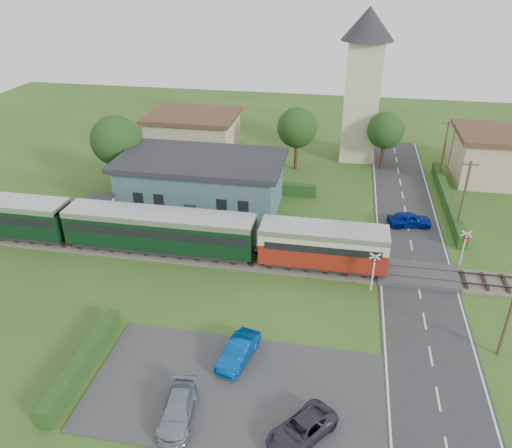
% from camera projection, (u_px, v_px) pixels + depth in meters
% --- Properties ---
extents(ground, '(120.00, 120.00, 0.00)m').
position_uv_depth(ground, '(288.00, 278.00, 39.14)').
color(ground, '#2D4C19').
extents(railway_track, '(76.00, 3.20, 0.49)m').
position_uv_depth(railway_track, '(291.00, 264.00, 40.82)').
color(railway_track, '#4C443D').
rests_on(railway_track, ground).
extents(road, '(6.00, 70.00, 0.05)m').
position_uv_depth(road, '(419.00, 292.00, 37.52)').
color(road, '#28282B').
rests_on(road, ground).
extents(car_park, '(17.00, 9.00, 0.08)m').
position_uv_depth(car_park, '(236.00, 391.00, 28.96)').
color(car_park, '#333335').
rests_on(car_park, ground).
extents(crossing_deck, '(6.20, 3.40, 0.45)m').
position_uv_depth(crossing_deck, '(417.00, 275.00, 39.16)').
color(crossing_deck, '#333335').
rests_on(crossing_deck, ground).
extents(platform, '(30.00, 3.00, 0.45)m').
position_uv_depth(platform, '(185.00, 233.00, 45.14)').
color(platform, gray).
rests_on(platform, ground).
extents(equipment_hut, '(2.30, 2.30, 2.55)m').
position_uv_depth(equipment_hut, '(101.00, 211.00, 45.70)').
color(equipment_hut, beige).
rests_on(equipment_hut, platform).
extents(station_building, '(16.00, 9.00, 5.30)m').
position_uv_depth(station_building, '(202.00, 183.00, 48.99)').
color(station_building, '#3A5556').
rests_on(station_building, ground).
extents(train, '(43.20, 2.90, 3.40)m').
position_uv_depth(train, '(124.00, 226.00, 42.13)').
color(train, '#232328').
rests_on(train, ground).
extents(church_tower, '(6.00, 6.00, 17.60)m').
position_uv_depth(church_tower, '(364.00, 75.00, 57.76)').
color(church_tower, beige).
rests_on(church_tower, ground).
extents(house_west, '(10.80, 8.80, 5.50)m').
position_uv_depth(house_west, '(194.00, 135.00, 61.88)').
color(house_west, tan).
rests_on(house_west, ground).
extents(house_east, '(8.80, 8.80, 5.50)m').
position_uv_depth(house_east, '(494.00, 155.00, 55.40)').
color(house_east, tan).
rests_on(house_east, ground).
extents(hedge_carpark, '(0.80, 9.00, 1.20)m').
position_uv_depth(hedge_carpark, '(83.00, 362.00, 30.22)').
color(hedge_carpark, '#193814').
rests_on(hedge_carpark, ground).
extents(hedge_roadside, '(0.80, 18.00, 1.20)m').
position_uv_depth(hedge_roadside, '(447.00, 200.00, 50.43)').
color(hedge_roadside, '#193814').
rests_on(hedge_roadside, ground).
extents(hedge_station, '(22.00, 0.80, 1.30)m').
position_uv_depth(hedge_station, '(214.00, 184.00, 53.86)').
color(hedge_station, '#193814').
rests_on(hedge_station, ground).
extents(tree_a, '(5.20, 5.20, 8.00)m').
position_uv_depth(tree_a, '(116.00, 141.00, 51.93)').
color(tree_a, '#332316').
rests_on(tree_a, ground).
extents(tree_b, '(4.60, 4.60, 7.34)m').
position_uv_depth(tree_b, '(297.00, 128.00, 57.01)').
color(tree_b, '#332316').
rests_on(tree_b, ground).
extents(tree_c, '(4.20, 4.20, 6.78)m').
position_uv_depth(tree_c, '(385.00, 131.00, 57.31)').
color(tree_c, '#332316').
rests_on(tree_c, ground).
extents(utility_pole_b, '(1.40, 0.22, 7.00)m').
position_uv_depth(utility_pole_b, '(511.00, 309.00, 29.94)').
color(utility_pole_b, '#473321').
rests_on(utility_pole_b, ground).
extents(utility_pole_c, '(1.40, 0.22, 7.00)m').
position_uv_depth(utility_pole_c, '(464.00, 197.00, 43.80)').
color(utility_pole_c, '#473321').
rests_on(utility_pole_c, ground).
extents(utility_pole_d, '(1.40, 0.22, 7.00)m').
position_uv_depth(utility_pole_d, '(444.00, 151.00, 54.20)').
color(utility_pole_d, '#473321').
rests_on(utility_pole_d, ground).
extents(crossing_signal_near, '(0.84, 0.28, 3.28)m').
position_uv_depth(crossing_signal_near, '(374.00, 266.00, 36.74)').
color(crossing_signal_near, silver).
rests_on(crossing_signal_near, ground).
extents(crossing_signal_far, '(0.84, 0.28, 3.28)m').
position_uv_depth(crossing_signal_far, '(465.00, 243.00, 39.75)').
color(crossing_signal_far, silver).
rests_on(crossing_signal_far, ground).
extents(streetlamp_west, '(0.30, 0.30, 5.15)m').
position_uv_depth(streetlamp_west, '(124.00, 142.00, 58.56)').
color(streetlamp_west, '#3F3F47').
rests_on(streetlamp_west, ground).
extents(streetlamp_east, '(0.30, 0.30, 5.15)m').
position_uv_depth(streetlamp_east, '(453.00, 143.00, 58.52)').
color(streetlamp_east, '#3F3F47').
rests_on(streetlamp_east, ground).
extents(car_on_road, '(4.25, 2.34, 1.37)m').
position_uv_depth(car_on_road, '(409.00, 219.00, 46.34)').
color(car_on_road, navy).
rests_on(car_on_road, road).
extents(car_park_blue, '(2.28, 4.16, 1.30)m').
position_uv_depth(car_park_blue, '(238.00, 351.00, 30.86)').
color(car_park_blue, navy).
rests_on(car_park_blue, car_park).
extents(car_park_silver, '(2.14, 4.28, 1.19)m').
position_uv_depth(car_park_silver, '(178.00, 410.00, 26.92)').
color(car_park_silver, gray).
rests_on(car_park_silver, car_park).
extents(car_park_dark, '(3.99, 4.44, 1.15)m').
position_uv_depth(car_park_dark, '(302.00, 429.00, 25.85)').
color(car_park_dark, '#2E2C3B').
rests_on(car_park_dark, car_park).
extents(pedestrian_near, '(0.67, 0.57, 1.55)m').
position_uv_depth(pedestrian_near, '(246.00, 232.00, 43.23)').
color(pedestrian_near, gray).
rests_on(pedestrian_near, platform).
extents(pedestrian_far, '(0.86, 1.02, 1.88)m').
position_uv_depth(pedestrian_far, '(109.00, 216.00, 45.54)').
color(pedestrian_far, gray).
rests_on(pedestrian_far, platform).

